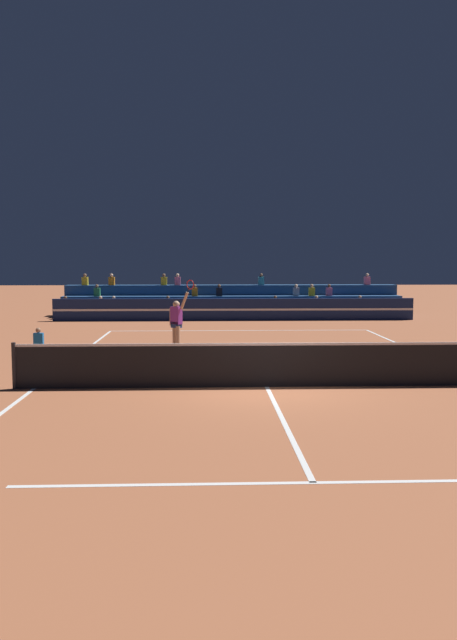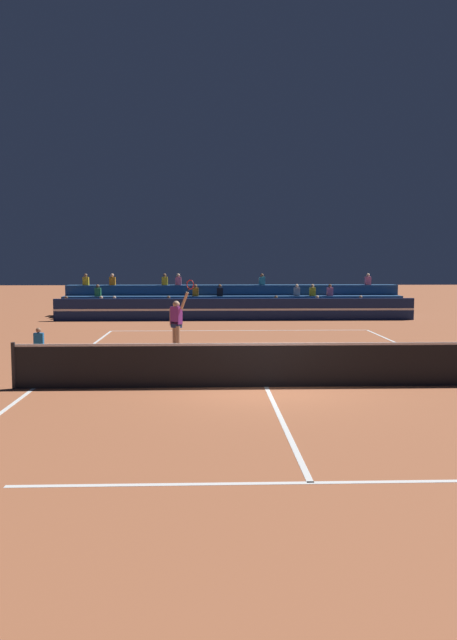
# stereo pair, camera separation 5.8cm
# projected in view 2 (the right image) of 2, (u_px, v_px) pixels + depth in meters

# --- Properties ---
(ground_plane) EXTENTS (120.00, 120.00, 0.00)m
(ground_plane) POSITION_uv_depth(u_px,v_px,m) (266.00, 387.00, 14.87)
(ground_plane) COLOR #AD603D
(court_lines) EXTENTS (11.10, 23.90, 0.01)m
(court_lines) POSITION_uv_depth(u_px,v_px,m) (266.00, 387.00, 14.87)
(court_lines) COLOR white
(court_lines) RESTS_ON ground
(tennis_net) EXTENTS (12.00, 0.10, 1.10)m
(tennis_net) POSITION_uv_depth(u_px,v_px,m) (266.00, 364.00, 14.82)
(tennis_net) COLOR black
(tennis_net) RESTS_ON ground
(sponsor_banner_wall) EXTENTS (18.00, 0.26, 1.10)m
(sponsor_banner_wall) POSITION_uv_depth(u_px,v_px,m) (235.00, 309.00, 31.12)
(sponsor_banner_wall) COLOR navy
(sponsor_banner_wall) RESTS_ON ground
(bleacher_stand) EXTENTS (18.06, 2.85, 2.28)m
(bleacher_stand) POSITION_uv_depth(u_px,v_px,m) (233.00, 304.00, 33.64)
(bleacher_stand) COLOR navy
(bleacher_stand) RESTS_ON ground
(ball_kid_courtside) EXTENTS (0.30, 0.36, 0.84)m
(ball_kid_courtside) POSITION_uv_depth(u_px,v_px,m) (39.00, 343.00, 20.16)
(ball_kid_courtside) COLOR black
(ball_kid_courtside) RESTS_ON ground
(tennis_player) EXTENTS (0.86, 0.79, 2.45)m
(tennis_player) POSITION_uv_depth(u_px,v_px,m) (177.00, 323.00, 20.09)
(tennis_player) COLOR tan
(tennis_player) RESTS_ON ground
(tennis_ball) EXTENTS (0.07, 0.07, 0.07)m
(tennis_ball) POSITION_uv_depth(u_px,v_px,m) (373.00, 371.00, 16.80)
(tennis_ball) COLOR #C6DB33
(tennis_ball) RESTS_ON ground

